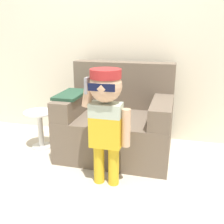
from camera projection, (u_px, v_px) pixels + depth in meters
ground_plane at (100, 154)px, 2.87m from camera, size 10.00×10.00×0.00m
wall_back at (115, 30)px, 3.08m from camera, size 10.00×0.05×2.60m
armchair at (118, 122)px, 2.86m from camera, size 1.17×0.86×0.96m
person_child at (106, 110)px, 2.14m from camera, size 0.42×0.31×1.02m
side_table at (40, 126)px, 2.97m from camera, size 0.34×0.34×0.43m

